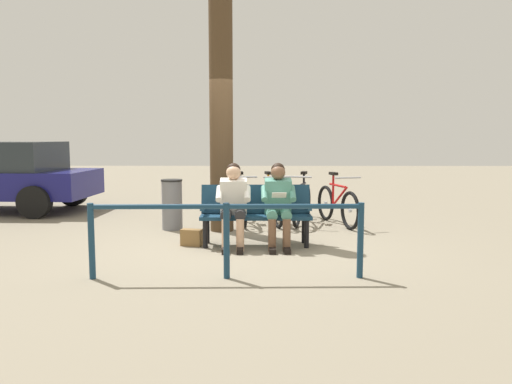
{
  "coord_description": "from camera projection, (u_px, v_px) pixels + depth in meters",
  "views": [
    {
      "loc": [
        -0.25,
        7.05,
        1.57
      ],
      "look_at": [
        -0.18,
        -0.36,
        0.75
      ],
      "focal_mm": 34.9,
      "sensor_mm": 36.0,
      "label": 1
    }
  ],
  "objects": [
    {
      "name": "ground_plane",
      "position": [
        243.0,
        246.0,
        7.18
      ],
      "size": [
        40.0,
        40.0,
        0.0
      ],
      "primitive_type": "plane",
      "color": "gray"
    },
    {
      "name": "bench",
      "position": [
        256.0,
        210.0,
        7.27
      ],
      "size": [
        1.61,
        0.51,
        0.87
      ],
      "rotation": [
        0.0,
        0.0,
        0.02
      ],
      "color": "navy",
      "rests_on": "ground"
    },
    {
      "name": "person_reading",
      "position": [
        278.0,
        201.0,
        7.09
      ],
      "size": [
        0.5,
        0.77,
        1.2
      ],
      "rotation": [
        0.0,
        0.0,
        0.02
      ],
      "color": "#4C8C7A",
      "rests_on": "ground"
    },
    {
      "name": "person_companion",
      "position": [
        233.0,
        201.0,
        7.08
      ],
      "size": [
        0.5,
        0.77,
        1.2
      ],
      "rotation": [
        0.0,
        0.0,
        0.02
      ],
      "color": "white",
      "rests_on": "ground"
    },
    {
      "name": "handbag",
      "position": [
        191.0,
        237.0,
        7.22
      ],
      "size": [
        0.32,
        0.2,
        0.24
      ],
      "primitive_type": "cube",
      "rotation": [
        0.0,
        0.0,
        -0.23
      ],
      "color": "olive",
      "rests_on": "ground"
    },
    {
      "name": "tree_trunk",
      "position": [
        221.0,
        109.0,
        8.18
      ],
      "size": [
        0.39,
        0.39,
        4.05
      ],
      "primitive_type": "cylinder",
      "color": "#4C3823",
      "rests_on": "ground"
    },
    {
      "name": "litter_bin",
      "position": [
        172.0,
        204.0,
        8.45
      ],
      "size": [
        0.36,
        0.36,
        0.86
      ],
      "color": "slate",
      "rests_on": "ground"
    },
    {
      "name": "bicycle_purple",
      "position": [
        337.0,
        205.0,
        8.91
      ],
      "size": [
        0.61,
        1.63,
        0.94
      ],
      "rotation": [
        0.0,
        0.0,
        1.86
      ],
      "color": "black",
      "rests_on": "ground"
    },
    {
      "name": "bicycle_blue",
      "position": [
        302.0,
        203.0,
        9.1
      ],
      "size": [
        0.59,
        1.64,
        0.94
      ],
      "rotation": [
        0.0,
        0.0,
        1.31
      ],
      "color": "black",
      "rests_on": "ground"
    },
    {
      "name": "bicycle_black",
      "position": [
        271.0,
        204.0,
        9.07
      ],
      "size": [
        0.56,
        1.65,
        0.94
      ],
      "rotation": [
        0.0,
        0.0,
        1.81
      ],
      "color": "black",
      "rests_on": "ground"
    },
    {
      "name": "bicycle_silver",
      "position": [
        241.0,
        204.0,
        9.08
      ],
      "size": [
        0.48,
        1.67,
        0.94
      ],
      "rotation": [
        0.0,
        0.0,
        1.7
      ],
      "color": "black",
      "rests_on": "ground"
    },
    {
      "name": "railing_fence",
      "position": [
        226.0,
        226.0,
        5.5
      ],
      "size": [
        3.06,
        0.14,
        0.85
      ],
      "rotation": [
        0.0,
        0.0,
        0.02
      ],
      "color": "navy",
      "rests_on": "ground"
    }
  ]
}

